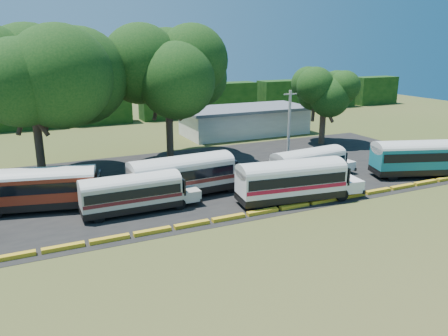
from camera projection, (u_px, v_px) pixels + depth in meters
name	position (u px, v px, depth m)	size (l,w,h in m)	color
ground	(216.00, 228.00, 31.98)	(160.00, 160.00, 0.00)	#374C19
asphalt_strip	(176.00, 181.00, 42.85)	(64.00, 24.00, 0.02)	black
curb	(211.00, 221.00, 32.81)	(53.70, 0.45, 0.30)	gold
terminal_building	(245.00, 120.00, 64.88)	(19.00, 9.00, 4.00)	silver
treeline_backdrop	(100.00, 106.00, 73.02)	(130.00, 4.00, 6.00)	black
bus_red	(42.00, 186.00, 34.87)	(11.10, 4.98, 3.55)	black
bus_cream_west	(133.00, 191.00, 34.44)	(9.54, 2.43, 3.14)	black
bus_cream_east	(184.00, 174.00, 38.04)	(11.36, 3.51, 3.68)	black
bus_white_red	(293.00, 179.00, 36.70)	(11.38, 4.08, 3.66)	black
bus_white_blue	(310.00, 162.00, 42.91)	(9.69, 3.28, 3.13)	black
bus_teal	(421.00, 156.00, 43.91)	(11.56, 6.19, 3.71)	black
tree_west	(31.00, 73.00, 40.53)	(12.43, 12.43, 14.94)	#3C271E
tree_center	(167.00, 65.00, 47.41)	(10.58, 10.58, 14.74)	#3C271E
tree_east	(325.00, 91.00, 57.15)	(6.76, 6.76, 9.61)	#3C271E
utility_pole	(289.00, 127.00, 47.87)	(1.60, 0.30, 8.21)	#98968B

